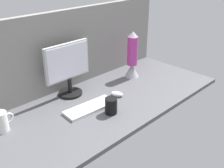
{
  "coord_description": "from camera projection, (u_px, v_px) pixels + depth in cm",
  "views": [
    {
      "loc": [
        -116.73,
        -124.49,
        95.41
      ],
      "look_at": [
        -5.62,
        0.0,
        14.0
      ],
      "focal_mm": 42.79,
      "sensor_mm": 36.0,
      "label": 1
    }
  ],
  "objects": [
    {
      "name": "mug_ceramic_white",
      "position": [
        1.0,
        122.0,
        1.58
      ],
      "size": [
        12.71,
        8.66,
        12.52
      ],
      "color": "white",
      "rests_on": "ground_plane"
    },
    {
      "name": "cubicle_wall_back",
      "position": [
        72.0,
        48.0,
        2.06
      ],
      "size": [
        180.0,
        5.0,
        59.88
      ],
      "color": "gray",
      "rests_on": "ground_plane"
    },
    {
      "name": "mug_black_travel",
      "position": [
        111.0,
        106.0,
        1.76
      ],
      "size": [
        8.24,
        8.24,
        10.9
      ],
      "color": "black",
      "rests_on": "ground_plane"
    },
    {
      "name": "lava_lamp",
      "position": [
        132.0,
        58.0,
        2.24
      ],
      "size": [
        12.06,
        12.06,
        39.47
      ],
      "color": "#A5A5AD",
      "rests_on": "ground_plane"
    },
    {
      "name": "ground_plane",
      "position": [
        106.0,
        101.0,
        1.96
      ],
      "size": [
        180.0,
        80.0,
        3.0
      ],
      "primitive_type": "cube",
      "color": "#515156"
    },
    {
      "name": "mouse",
      "position": [
        117.0,
        94.0,
        1.99
      ],
      "size": [
        8.68,
        10.97,
        3.4
      ],
      "primitive_type": "ellipsoid",
      "rotation": [
        0.0,
        0.0,
        0.37
      ],
      "color": "silver",
      "rests_on": "ground_plane"
    },
    {
      "name": "keyboard",
      "position": [
        90.0,
        108.0,
        1.82
      ],
      "size": [
        37.76,
        15.37,
        2.0
      ],
      "primitive_type": "cube",
      "rotation": [
        0.0,
        0.0,
        -0.06
      ],
      "color": "silver",
      "rests_on": "ground_plane"
    },
    {
      "name": "monitor",
      "position": [
        68.0,
        68.0,
        1.93
      ],
      "size": [
        36.9,
        18.0,
        39.56
      ],
      "color": "black",
      "rests_on": "ground_plane"
    }
  ]
}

